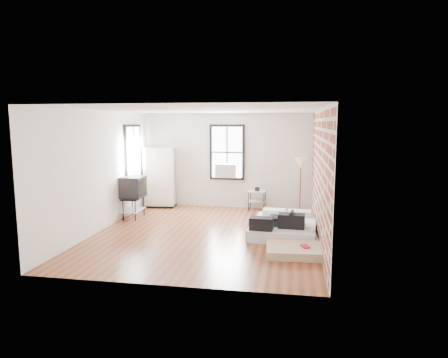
% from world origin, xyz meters
% --- Properties ---
extents(ground, '(6.00, 6.00, 0.00)m').
position_xyz_m(ground, '(0.00, 0.00, 0.00)').
color(ground, '#572A17').
rests_on(ground, ground).
extents(room_shell, '(5.02, 6.02, 2.80)m').
position_xyz_m(room_shell, '(0.23, 0.36, 1.74)').
color(room_shell, silver).
rests_on(room_shell, ground).
extents(mattress_main, '(1.55, 2.03, 0.62)m').
position_xyz_m(mattress_main, '(1.74, 0.33, 0.17)').
color(mattress_main, silver).
rests_on(mattress_main, ground).
extents(mattress_bare, '(1.17, 2.06, 0.43)m').
position_xyz_m(mattress_bare, '(1.92, -0.41, 0.13)').
color(mattress_bare, '#C1B28B').
rests_on(mattress_bare, ground).
extents(wardrobe, '(0.94, 0.59, 1.79)m').
position_xyz_m(wardrobe, '(-2.00, 2.65, 0.89)').
color(wardrobe, black).
rests_on(wardrobe, ground).
extents(side_table, '(0.52, 0.42, 0.66)m').
position_xyz_m(side_table, '(0.92, 2.72, 0.45)').
color(side_table, black).
rests_on(side_table, ground).
extents(floor_lamp, '(0.33, 0.33, 1.55)m').
position_xyz_m(floor_lamp, '(2.15, 2.55, 1.32)').
color(floor_lamp, '#332311').
rests_on(floor_lamp, ground).
extents(tv_stand, '(0.58, 0.80, 1.11)m').
position_xyz_m(tv_stand, '(-2.21, 1.15, 0.80)').
color(tv_stand, black).
rests_on(tv_stand, ground).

